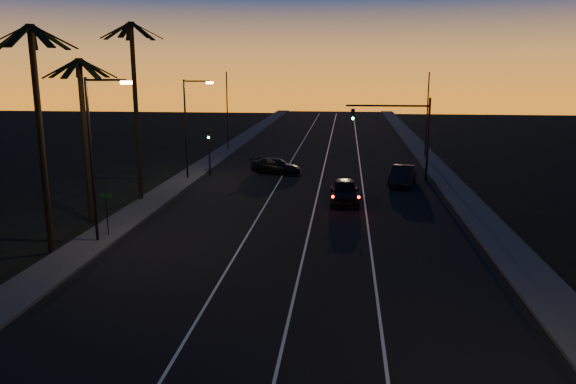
# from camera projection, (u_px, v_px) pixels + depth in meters

# --- Properties ---
(road) EXTENTS (20.00, 170.00, 0.01)m
(road) POSITION_uv_depth(u_px,v_px,m) (308.00, 204.00, 39.64)
(road) COLOR black
(road) RESTS_ON ground
(sidewalk_left) EXTENTS (2.40, 170.00, 0.16)m
(sidewalk_left) POSITION_uv_depth(u_px,v_px,m) (155.00, 200.00, 40.75)
(sidewalk_left) COLOR #323230
(sidewalk_left) RESTS_ON ground
(sidewalk_right) EXTENTS (2.40, 170.00, 0.16)m
(sidewalk_right) POSITION_uv_depth(u_px,v_px,m) (471.00, 207.00, 38.50)
(sidewalk_right) COLOR #323230
(sidewalk_right) RESTS_ON ground
(lane_stripe_left) EXTENTS (0.12, 160.00, 0.01)m
(lane_stripe_left) POSITION_uv_depth(u_px,v_px,m) (266.00, 203.00, 39.94)
(lane_stripe_left) COLOR silver
(lane_stripe_left) RESTS_ON road
(lane_stripe_mid) EXTENTS (0.12, 160.00, 0.01)m
(lane_stripe_mid) POSITION_uv_depth(u_px,v_px,m) (315.00, 204.00, 39.59)
(lane_stripe_mid) COLOR silver
(lane_stripe_mid) RESTS_ON road
(lane_stripe_right) EXTENTS (0.12, 160.00, 0.01)m
(lane_stripe_right) POSITION_uv_depth(u_px,v_px,m) (365.00, 206.00, 39.24)
(lane_stripe_right) COLOR silver
(lane_stripe_right) RESTS_ON road
(palm_near) EXTENTS (4.25, 4.16, 11.53)m
(palm_near) POSITION_uv_depth(u_px,v_px,m) (39.00, 117.00, 27.71)
(palm_near) COLOR black
(palm_near) RESTS_ON ground
(palm_mid) EXTENTS (4.25, 4.16, 10.03)m
(palm_mid) POSITION_uv_depth(u_px,v_px,m) (84.00, 122.00, 33.78)
(palm_mid) COLOR black
(palm_mid) RESTS_ON ground
(palm_far) EXTENTS (4.25, 4.16, 12.53)m
(palm_far) POSITION_uv_depth(u_px,v_px,m) (135.00, 95.00, 39.20)
(palm_far) COLOR black
(palm_far) RESTS_ON ground
(streetlight_left_near) EXTENTS (2.55, 0.26, 9.00)m
(streetlight_left_near) POSITION_uv_depth(u_px,v_px,m) (96.00, 147.00, 29.85)
(streetlight_left_near) COLOR black
(streetlight_left_near) RESTS_ON ground
(streetlight_left_far) EXTENTS (2.55, 0.26, 8.50)m
(streetlight_left_far) POSITION_uv_depth(u_px,v_px,m) (189.00, 121.00, 47.37)
(streetlight_left_far) COLOR black
(streetlight_left_far) RESTS_ON ground
(street_sign) EXTENTS (0.70, 0.06, 2.60)m
(street_sign) POSITION_uv_depth(u_px,v_px,m) (107.00, 209.00, 31.63)
(street_sign) COLOR black
(street_sign) RESTS_ON ground
(signal_mast) EXTENTS (7.10, 0.41, 7.00)m
(signal_mast) POSITION_uv_depth(u_px,v_px,m) (400.00, 124.00, 47.59)
(signal_mast) COLOR black
(signal_mast) RESTS_ON ground
(signal_post) EXTENTS (0.28, 0.37, 4.20)m
(signal_post) POSITION_uv_depth(u_px,v_px,m) (209.00, 143.00, 49.66)
(signal_post) COLOR black
(signal_post) RESTS_ON ground
(far_pole_left) EXTENTS (0.14, 0.14, 9.00)m
(far_pole_left) POSITION_uv_depth(u_px,v_px,m) (227.00, 112.00, 64.03)
(far_pole_left) COLOR black
(far_pole_left) RESTS_ON ground
(far_pole_right) EXTENTS (0.14, 0.14, 9.00)m
(far_pole_right) POSITION_uv_depth(u_px,v_px,m) (427.00, 116.00, 58.92)
(far_pole_right) COLOR black
(far_pole_right) RESTS_ON ground
(lead_car) EXTENTS (2.15, 5.61, 1.70)m
(lead_car) POSITION_uv_depth(u_px,v_px,m) (345.00, 191.00, 39.92)
(lead_car) COLOR black
(lead_car) RESTS_ON road
(right_car) EXTENTS (2.83, 5.12, 1.60)m
(right_car) POSITION_uv_depth(u_px,v_px,m) (403.00, 176.00, 45.89)
(right_car) COLOR black
(right_car) RESTS_ON road
(cross_car) EXTENTS (5.11, 3.48, 1.37)m
(cross_car) POSITION_uv_depth(u_px,v_px,m) (276.00, 166.00, 50.93)
(cross_car) COLOR black
(cross_car) RESTS_ON road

